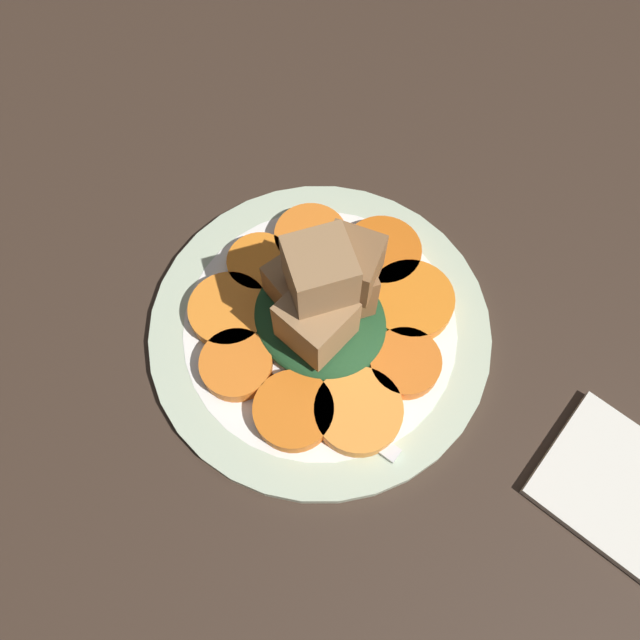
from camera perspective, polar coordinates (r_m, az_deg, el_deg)
The scene contains 13 objects.
table_slab at distance 49.75cm, azimuth 0.00°, elevation -1.48°, with size 120.00×120.00×2.00cm, color #38281E.
plate at distance 48.36cm, azimuth 0.00°, elevation -0.78°, with size 26.32×26.32×1.05cm.
carrot_slice_0 at distance 48.45cm, azimuth 8.31°, elevation 1.73°, with size 6.58×6.58×1.38cm, color orange.
carrot_slice_1 at distance 50.17cm, azimuth 5.93°, elevation 5.96°, with size 6.18×6.18×1.38cm, color orange.
carrot_slice_2 at distance 50.71cm, azimuth -0.85°, elevation 7.51°, with size 5.85×5.85×1.38cm, color orange.
carrot_slice_3 at distance 49.69cm, azimuth -5.52°, elevation 5.10°, with size 5.11×5.11×1.38cm, color orange.
carrot_slice_4 at distance 48.08cm, azimuth -8.32°, elevation 0.83°, with size 6.10×6.10×1.38cm, color orange.
carrot_slice_5 at distance 46.28cm, azimuth -7.66°, elevation -4.09°, with size 5.34×5.34×1.38cm, color orange.
carrot_slice_6 at distance 44.81cm, azimuth -2.43°, elevation -8.29°, with size 5.77×5.77×1.38cm, color orange.
carrot_slice_7 at distance 44.85cm, azimuth 3.52°, elevation -8.33°, with size 6.35×6.35×1.38cm, color orange.
carrot_slice_8 at distance 46.34cm, azimuth 7.78°, elevation -3.94°, with size 5.26×5.26×1.38cm, color orange.
center_pile at distance 44.32cm, azimuth 0.42°, elevation 1.79°, with size 10.49×9.70×10.64cm.
fork at distance 46.15cm, azimuth -3.00°, elevation -5.14°, with size 18.73×2.54×0.40cm.
Camera 1 is at (12.35, -15.03, 46.79)cm, focal length 35.00 mm.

